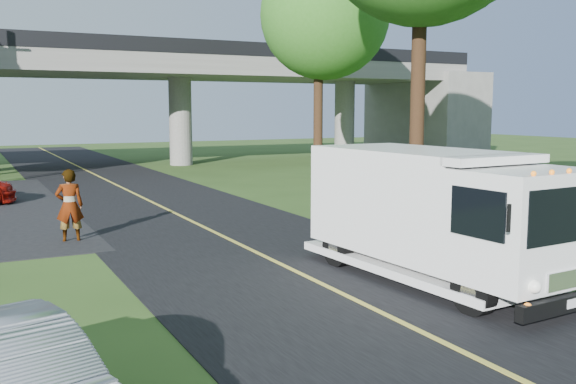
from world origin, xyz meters
TOP-DOWN VIEW (x-y plane):
  - ground at (0.00, 0.00)m, footprint 120.00×120.00m
  - road at (0.00, 10.00)m, footprint 7.00×90.00m
  - lane_line at (0.00, 10.00)m, footprint 0.12×90.00m
  - overpass at (0.00, 32.00)m, footprint 54.00×10.00m
  - tree_right_far at (9.21, 19.84)m, footprint 5.77×5.67m
  - step_van at (2.20, 3.26)m, footprint 2.73×6.48m
  - pedestrian at (-3.80, 10.76)m, footprint 0.75×0.53m

SIDE VIEW (x-z plane):
  - ground at x=0.00m, z-range 0.00..0.00m
  - road at x=0.00m, z-range 0.00..0.02m
  - lane_line at x=0.00m, z-range 0.03..0.03m
  - pedestrian at x=-3.80m, z-range 0.00..1.93m
  - step_van at x=2.20m, z-range 0.12..2.78m
  - overpass at x=0.00m, z-range 0.91..8.21m
  - tree_right_far at x=9.21m, z-range 2.81..13.80m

